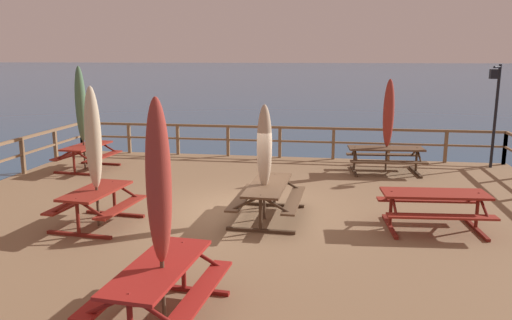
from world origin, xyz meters
The scene contains 15 objects.
ground_plane centered at (0.00, 0.00, 0.00)m, with size 600.00×600.00×0.00m, color navy.
wooden_deck centered at (0.00, 0.00, 0.31)m, with size 14.88×12.84×0.62m, color #846647.
railing_waterside_far centered at (0.00, 6.27, 1.36)m, with size 14.68×0.10×1.09m.
picnic_table_back_right centered at (-0.39, -4.77, 1.18)m, with size 1.56×2.13×0.78m.
picnic_table_mid_right centered at (-2.95, -1.35, 1.17)m, with size 1.56×1.85×0.78m.
picnic_table_mid_centre centered at (-5.66, 3.51, 1.17)m, with size 1.54×1.92×0.78m.
picnic_table_front_left centered at (0.47, -0.35, 1.18)m, with size 1.47×2.21×0.78m.
picnic_table_back_left centered at (3.38, 4.49, 1.18)m, with size 2.30×1.57×0.78m.
picnic_table_front_right centered at (3.86, -0.51, 1.18)m, with size 2.17×1.56×0.78m.
patio_umbrella_short_mid centered at (-0.32, -4.83, 2.50)m, with size 0.32×0.32×2.97m.
patio_umbrella_tall_mid_right centered at (-2.92, -1.39, 2.44)m, with size 0.32×0.32×2.87m.
patio_umbrella_tall_back_right centered at (-5.73, 3.45, 2.62)m, with size 0.32×0.32×3.16m.
patio_umbrella_short_front centered at (0.39, -0.42, 2.19)m, with size 0.32×0.32×2.48m.
patio_umbrella_short_back centered at (3.41, 4.54, 2.39)m, with size 0.32×0.32×2.79m.
lamp_post_hooked centered at (6.63, 5.56, 2.73)m, with size 0.45×0.60×3.20m.
Camera 1 is at (1.81, -10.60, 4.05)m, focal length 35.06 mm.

